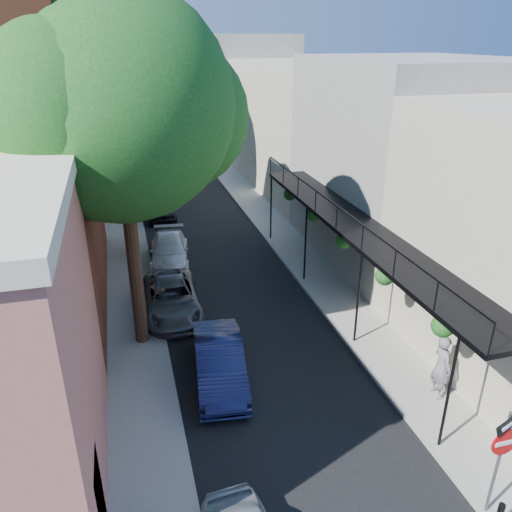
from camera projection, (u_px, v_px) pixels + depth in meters
road_surface at (179, 184)px, 35.99m from camera, size 6.00×64.00×0.01m
sidewalk_left at (122, 188)px, 35.00m from camera, size 2.00×64.00×0.12m
sidewalk_right at (233, 180)px, 36.94m from camera, size 2.00×64.00×0.12m
buildings_left at (25, 123)px, 30.65m from camera, size 10.10×59.10×12.00m
buildings_right at (300, 118)px, 35.93m from camera, size 9.80×55.00×10.00m
sign_post at (504, 446)px, 10.34m from camera, size 0.89×0.17×2.99m
oak_near at (133, 108)px, 14.58m from camera, size 7.48×6.80×11.42m
oak_mid at (125, 105)px, 21.93m from camera, size 6.60×6.00×10.20m
oak_far at (119, 65)px, 29.43m from camera, size 7.70×7.00×11.90m
parked_car_b at (220, 362)px, 15.25m from camera, size 1.89×4.27×1.36m
parked_car_c at (172, 298)px, 19.09m from camera, size 2.17×4.49×1.23m
parked_car_d at (169, 251)px, 23.29m from camera, size 2.20×4.42×1.23m
parked_car_e at (160, 206)px, 29.24m from camera, size 1.64×3.97×1.35m
pedestrian at (442, 366)px, 14.34m from camera, size 0.51×0.75×1.99m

